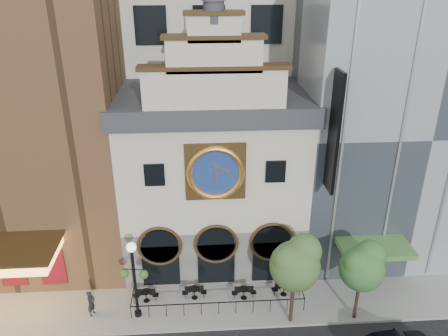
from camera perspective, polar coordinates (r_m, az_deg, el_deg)
name	(u,v)px	position (r m, az deg, el deg)	size (l,w,h in m)	color
ground	(220,331)	(27.53, -0.55, -20.46)	(120.00, 120.00, 0.00)	black
sidewalk	(218,300)	(29.31, -0.84, -16.92)	(44.00, 5.00, 0.15)	gray
clock_building	(213,172)	(30.15, -1.44, -0.59)	(12.60, 8.78, 18.65)	#605E5B
theater_building	(15,83)	(32.51, -25.66, 9.93)	(14.00, 15.60, 25.00)	brown
retail_building	(391,112)	(33.94, 20.99, 6.90)	(14.00, 14.40, 20.00)	gray
cafe_railing	(218,294)	(28.96, -0.84, -16.14)	(10.60, 2.60, 0.90)	black
bistro_0	(146,295)	(29.28, -10.14, -16.03)	(1.58, 0.68, 0.90)	black
bistro_1	(194,292)	(29.13, -3.89, -15.88)	(1.58, 0.68, 0.90)	black
bistro_2	(244,292)	(29.09, 2.62, -15.92)	(1.58, 0.68, 0.90)	black
bistro_3	(284,289)	(29.57, 7.84, -15.37)	(1.58, 0.68, 0.90)	black
pedestrian	(91,303)	(28.85, -16.96, -16.54)	(0.63, 0.41, 1.73)	black
lamppost	(134,272)	(26.64, -11.69, -13.16)	(1.67, 0.70, 5.26)	black
tree_left	(296,262)	(25.53, 9.36, -12.04)	(3.01, 2.89, 5.79)	#382619
tree_right	(363,265)	(26.87, 17.67, -12.03)	(2.71, 2.61, 5.22)	#382619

